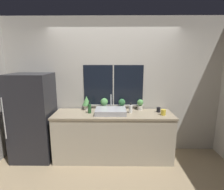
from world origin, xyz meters
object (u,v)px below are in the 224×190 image
object	(u,v)px
sink	(111,111)
potted_plant_far_right	(140,104)
potted_plant_center_right	(122,104)
mug_yellow	(163,112)
refrigerator	(34,117)
bottle_tall	(89,108)
mug_black	(159,110)
soap_bottle	(131,109)
potted_plant_center_left	(104,103)
potted_plant_far_left	(87,102)

from	to	relation	value
sink	potted_plant_far_right	xyz separation A→B (m)	(0.58, 0.25, 0.07)
potted_plant_center_right	mug_yellow	world-z (taller)	potted_plant_center_right
refrigerator	bottle_tall	bearing A→B (deg)	-1.58
mug_black	bottle_tall	bearing A→B (deg)	-176.70
potted_plant_center_right	refrigerator	bearing A→B (deg)	-173.40
potted_plant_center_right	soap_bottle	distance (m)	0.27
mug_black	mug_yellow	distance (m)	0.18
bottle_tall	mug_yellow	bearing A→B (deg)	-4.37
potted_plant_center_left	soap_bottle	size ratio (longest dim) A/B	1.19
soap_bottle	mug_yellow	world-z (taller)	soap_bottle
potted_plant_center_right	mug_yellow	xyz separation A→B (m)	(0.74, -0.33, -0.06)
potted_plant_center_right	soap_bottle	size ratio (longest dim) A/B	1.12
potted_plant_far_right	mug_yellow	world-z (taller)	potted_plant_far_right
soap_bottle	mug_yellow	xyz separation A→B (m)	(0.58, -0.12, -0.03)
potted_plant_far_right	mug_black	size ratio (longest dim) A/B	2.24
potted_plant_center_left	bottle_tall	distance (m)	0.35
potted_plant_center_right	potted_plant_center_left	bearing A→B (deg)	180.00
potted_plant_center_right	soap_bottle	bearing A→B (deg)	-53.69
refrigerator	mug_yellow	size ratio (longest dim) A/B	16.14
sink	mug_black	bearing A→B (deg)	6.12
sink	potted_plant_far_left	distance (m)	0.56
mug_yellow	bottle_tall	bearing A→B (deg)	175.63
refrigerator	bottle_tall	world-z (taller)	refrigerator
sink	mug_yellow	world-z (taller)	sink
potted_plant_far_right	mug_black	xyz separation A→B (m)	(0.33, -0.15, -0.07)
potted_plant_center_right	sink	bearing A→B (deg)	-131.15
sink	mug_black	distance (m)	0.92
potted_plant_far_left	mug_black	xyz separation A→B (m)	(1.40, -0.15, -0.11)
refrigerator	potted_plant_far_left	world-z (taller)	refrigerator
potted_plant_far_left	soap_bottle	distance (m)	0.89
potted_plant_far_left	soap_bottle	bearing A→B (deg)	-13.84
potted_plant_center_right	mug_yellow	distance (m)	0.81
refrigerator	potted_plant_far_right	bearing A→B (deg)	5.44
mug_black	refrigerator	bearing A→B (deg)	-178.91
refrigerator	mug_black	xyz separation A→B (m)	(2.40, 0.05, 0.13)
refrigerator	mug_yellow	world-z (taller)	refrigerator
potted_plant_far_left	potted_plant_center_left	world-z (taller)	potted_plant_far_left
soap_bottle	mug_black	world-z (taller)	soap_bottle
potted_plant_far_right	sink	bearing A→B (deg)	-156.86
potted_plant_far_left	mug_yellow	xyz separation A→B (m)	(1.44, -0.33, -0.11)
potted_plant_center_left	potted_plant_center_right	size ratio (longest dim) A/B	1.06
potted_plant_far_left	potted_plant_far_right	world-z (taller)	potted_plant_far_left
refrigerator	soap_bottle	distance (m)	1.87
potted_plant_far_left	mug_black	distance (m)	1.41
potted_plant_center_left	mug_yellow	xyz separation A→B (m)	(1.09, -0.33, -0.08)
refrigerator	sink	world-z (taller)	refrigerator
refrigerator	potted_plant_far_right	distance (m)	2.09
sink	soap_bottle	world-z (taller)	sink
sink	bottle_tall	distance (m)	0.40
refrigerator	mug_black	bearing A→B (deg)	1.09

